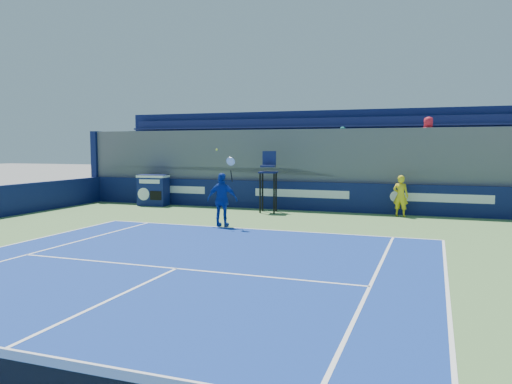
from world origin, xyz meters
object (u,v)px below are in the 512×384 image
(ball_person, at_px, (401,196))
(umpire_chair, at_px, (268,175))
(match_clock, at_px, (153,189))
(tennis_player, at_px, (222,200))

(ball_person, xyz_separation_m, umpire_chair, (-5.11, -0.51, 0.73))
(ball_person, xyz_separation_m, match_clock, (-10.73, -0.02, -0.06))
(ball_person, xyz_separation_m, tennis_player, (-5.38, -4.49, 0.11))
(match_clock, relative_size, umpire_chair, 0.56)
(match_clock, bearing_deg, tennis_player, -39.91)
(ball_person, relative_size, tennis_player, 0.61)
(match_clock, height_order, tennis_player, tennis_player)
(umpire_chair, relative_size, tennis_player, 0.96)
(ball_person, relative_size, match_clock, 1.12)
(ball_person, bearing_deg, umpire_chair, 18.03)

